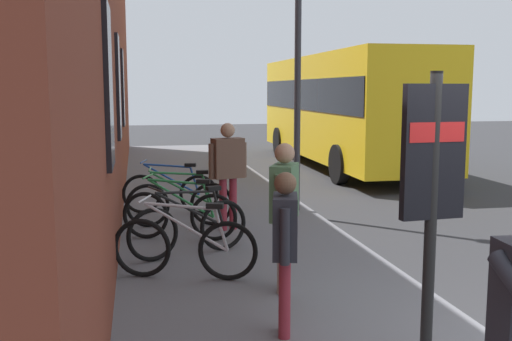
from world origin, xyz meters
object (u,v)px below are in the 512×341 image
at_px(bicycle_by_door, 185,247).
at_px(bicycle_far_end, 190,228).
at_px(pedestrian_near_bus, 284,202).
at_px(city_bus, 342,104).
at_px(bicycle_beside_lamp, 171,193).
at_px(bicycle_end_of_row, 180,203).
at_px(transit_info_sign, 433,171).
at_px(pedestrian_by_facade, 228,165).
at_px(pedestrian_crossing_street, 285,237).
at_px(street_lamp, 298,52).
at_px(bicycle_leaning_wall, 180,214).

height_order(bicycle_by_door, bicycle_far_end, same).
relative_size(bicycle_by_door, pedestrian_near_bus, 1.02).
bearing_deg(city_bus, bicycle_beside_lamp, 140.10).
relative_size(bicycle_end_of_row, transit_info_sign, 0.74).
distance_m(city_bus, pedestrian_near_bus, 12.16).
distance_m(pedestrian_near_bus, pedestrian_by_facade, 3.05).
distance_m(pedestrian_crossing_street, pedestrian_by_facade, 4.22).
relative_size(pedestrian_near_bus, pedestrian_by_facade, 0.97).
distance_m(city_bus, street_lamp, 7.69).
relative_size(bicycle_by_door, bicycle_far_end, 1.01).
xyz_separation_m(transit_info_sign, pedestrian_by_facade, (4.91, 0.94, -0.55)).
bearing_deg(transit_info_sign, bicycle_beside_lamp, 15.63).
bearing_deg(bicycle_by_door, bicycle_end_of_row, -3.07).
height_order(bicycle_end_of_row, pedestrian_crossing_street, pedestrian_crossing_street).
distance_m(bicycle_end_of_row, bicycle_beside_lamp, 1.03).
relative_size(bicycle_leaning_wall, transit_info_sign, 0.71).
distance_m(bicycle_beside_lamp, street_lamp, 3.45).
xyz_separation_m(bicycle_leaning_wall, pedestrian_by_facade, (0.50, -0.81, 0.66)).
relative_size(bicycle_by_door, transit_info_sign, 0.71).
height_order(bicycle_leaning_wall, bicycle_beside_lamp, same).
height_order(bicycle_far_end, bicycle_beside_lamp, same).
bearing_deg(pedestrian_crossing_street, transit_info_sign, -123.28).
relative_size(transit_info_sign, city_bus, 0.23).
distance_m(bicycle_far_end, pedestrian_near_bus, 1.99).
distance_m(bicycle_beside_lamp, pedestrian_crossing_street, 5.71).
bearing_deg(bicycle_leaning_wall, pedestrian_near_bus, -159.10).
bearing_deg(transit_info_sign, bicycle_by_door, 35.85).
relative_size(bicycle_by_door, bicycle_leaning_wall, 1.00).
distance_m(bicycle_beside_lamp, pedestrian_near_bus, 4.63).
distance_m(bicycle_leaning_wall, transit_info_sign, 4.89).
height_order(transit_info_sign, street_lamp, street_lamp).
bearing_deg(bicycle_beside_lamp, pedestrian_near_bus, -167.42).
xyz_separation_m(bicycle_far_end, pedestrian_by_facade, (1.40, -0.74, 0.66)).
relative_size(bicycle_by_door, bicycle_end_of_row, 0.96).
relative_size(pedestrian_crossing_street, street_lamp, 0.31).
xyz_separation_m(bicycle_beside_lamp, pedestrian_crossing_street, (-5.64, -0.71, 0.54)).
bearing_deg(bicycle_end_of_row, bicycle_leaning_wall, 175.30).
bearing_deg(city_bus, bicycle_by_door, 151.69).
bearing_deg(city_bus, transit_info_sign, 163.54).
height_order(bicycle_far_end, bicycle_end_of_row, same).
bearing_deg(bicycle_beside_lamp, pedestrian_by_facade, -149.63).
bearing_deg(pedestrian_by_facade, city_bus, -30.45).
bearing_deg(transit_info_sign, bicycle_end_of_row, 17.48).
bearing_deg(pedestrian_crossing_street, bicycle_by_door, 22.68).
bearing_deg(street_lamp, bicycle_far_end, 140.39).
distance_m(pedestrian_crossing_street, pedestrian_near_bus, 1.20).
xyz_separation_m(bicycle_end_of_row, pedestrian_crossing_street, (-4.61, -0.61, 0.54)).
relative_size(bicycle_end_of_row, city_bus, 0.17).
relative_size(pedestrian_by_facade, street_lamp, 0.35).
bearing_deg(pedestrian_near_bus, bicycle_leaning_wall, 20.90).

